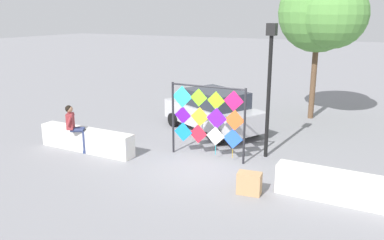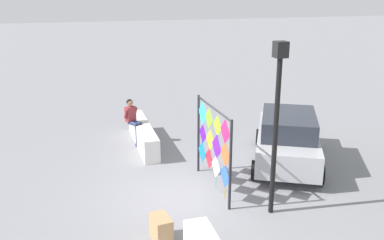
# 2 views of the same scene
# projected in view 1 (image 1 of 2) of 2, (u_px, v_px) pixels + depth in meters

# --- Properties ---
(ground) EXTENTS (120.00, 120.00, 0.00)m
(ground) POSITION_uv_depth(u_px,v_px,m) (203.00, 169.00, 11.90)
(ground) COLOR gray
(plaza_ledge_left) EXTENTS (3.60, 0.50, 0.77)m
(plaza_ledge_left) POSITION_uv_depth(u_px,v_px,m) (87.00, 140.00, 13.35)
(plaza_ledge_left) COLOR silver
(plaza_ledge_left) RESTS_ON ground
(plaza_ledge_right) EXTENTS (3.60, 0.50, 0.77)m
(plaza_ledge_right) POSITION_uv_depth(u_px,v_px,m) (351.00, 189.00, 9.62)
(plaza_ledge_right) COLOR silver
(plaza_ledge_right) RESTS_ON ground
(kite_display_rack) EXTENTS (2.51, 0.15, 2.36)m
(kite_display_rack) POSITION_uv_depth(u_px,v_px,m) (207.00, 116.00, 12.44)
(kite_display_rack) COLOR #232328
(kite_display_rack) RESTS_ON ground
(seated_vendor) EXTENTS (0.78, 0.69, 1.61)m
(seated_vendor) POSITION_uv_depth(u_px,v_px,m) (75.00, 125.00, 13.02)
(seated_vendor) COLOR navy
(seated_vendor) RESTS_ON ground
(parked_car) EXTENTS (4.57, 3.50, 1.63)m
(parked_car) POSITION_uv_depth(u_px,v_px,m) (214.00, 110.00, 15.48)
(parked_car) COLOR #B7B7BC
(parked_car) RESTS_ON ground
(cardboard_box_large) EXTENTS (0.65, 0.44, 0.57)m
(cardboard_box_large) POSITION_uv_depth(u_px,v_px,m) (249.00, 183.00, 10.19)
(cardboard_box_large) COLOR tan
(cardboard_box_large) RESTS_ON ground
(lamp_post) EXTENTS (0.28, 0.28, 4.20)m
(lamp_post) POSITION_uv_depth(u_px,v_px,m) (270.00, 76.00, 12.23)
(lamp_post) COLOR black
(lamp_post) RESTS_ON ground
(tree_palm_like) EXTENTS (3.68, 3.60, 6.16)m
(tree_palm_like) POSITION_uv_depth(u_px,v_px,m) (324.00, 13.00, 16.18)
(tree_palm_like) COLOR brown
(tree_palm_like) RESTS_ON ground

